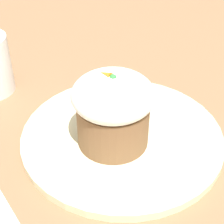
# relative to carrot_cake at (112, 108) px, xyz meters

# --- Properties ---
(ground_plane) EXTENTS (4.00, 4.00, 0.00)m
(ground_plane) POSITION_rel_carrot_cake_xyz_m (-0.00, -0.02, -0.06)
(ground_plane) COLOR #846042
(dessert_plate) EXTENTS (0.25, 0.25, 0.01)m
(dessert_plate) POSITION_rel_carrot_cake_xyz_m (-0.00, -0.02, -0.05)
(dessert_plate) COLOR beige
(dessert_plate) RESTS_ON ground_plane
(carrot_cake) EXTENTS (0.09, 0.09, 0.09)m
(carrot_cake) POSITION_rel_carrot_cake_xyz_m (0.00, 0.00, 0.00)
(carrot_cake) COLOR brown
(carrot_cake) RESTS_ON dessert_plate
(spoon) EXTENTS (0.06, 0.13, 0.01)m
(spoon) POSITION_rel_carrot_cake_xyz_m (0.01, -0.05, -0.04)
(spoon) COLOR silver
(spoon) RESTS_ON dessert_plate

